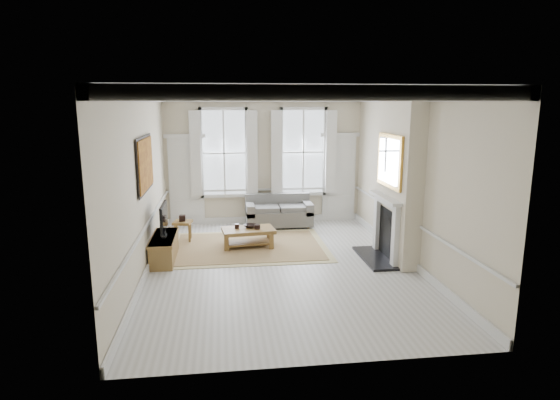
{
  "coord_description": "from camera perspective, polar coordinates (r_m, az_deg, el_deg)",
  "views": [
    {
      "loc": [
        -1.12,
        -8.76,
        3.19
      ],
      "look_at": [
        0.04,
        0.48,
        1.25
      ],
      "focal_mm": 30.0,
      "sensor_mm": 36.0,
      "label": 1
    }
  ],
  "objects": [
    {
      "name": "hearth",
      "position": [
        10.0,
        11.5,
        -6.93
      ],
      "size": [
        0.55,
        1.5,
        0.05
      ],
      "primitive_type": "cube",
      "color": "black",
      "rests_on": "floor"
    },
    {
      "name": "door_left",
      "position": [
        12.52,
        -11.34,
        2.17
      ],
      "size": [
        0.9,
        0.08,
        2.3
      ],
      "primitive_type": "cube",
      "color": "silver",
      "rests_on": "floor"
    },
    {
      "name": "tv",
      "position": [
        9.8,
        -13.99,
        -2.12
      ],
      "size": [
        0.08,
        0.9,
        0.68
      ],
      "color": "black",
      "rests_on": "tv_stand"
    },
    {
      "name": "back_wall",
      "position": [
        12.5,
        -1.98,
        4.92
      ],
      "size": [
        5.2,
        0.0,
        5.2
      ],
      "primitive_type": "plane",
      "rotation": [
        1.57,
        0.0,
        0.0
      ],
      "color": "beige",
      "rests_on": "floor"
    },
    {
      "name": "window_left",
      "position": [
        12.37,
        -6.84,
        5.71
      ],
      "size": [
        1.26,
        0.2,
        2.2
      ],
      "primitive_type": null,
      "color": "#B2BCC6",
      "rests_on": "back_wall"
    },
    {
      "name": "painting",
      "position": [
        9.24,
        -16.11,
        4.22
      ],
      "size": [
        0.05,
        1.66,
        1.06
      ],
      "primitive_type": "cube",
      "color": "#C58321",
      "rests_on": "left_wall"
    },
    {
      "name": "chimney_breast",
      "position": [
        9.75,
        14.27,
        2.61
      ],
      "size": [
        0.35,
        1.7,
        3.38
      ],
      "primitive_type": "cube",
      "color": "beige",
      "rests_on": "floor"
    },
    {
      "name": "ceiling",
      "position": [
        8.83,
        0.13,
        13.13
      ],
      "size": [
        7.2,
        7.2,
        0.0
      ],
      "primitive_type": "plane",
      "rotation": [
        3.14,
        0.0,
        0.0
      ],
      "color": "white",
      "rests_on": "back_wall"
    },
    {
      "name": "coffee_table",
      "position": [
        10.52,
        -3.88,
        -3.92
      ],
      "size": [
        1.21,
        0.79,
        0.43
      ],
      "rotation": [
        0.0,
        0.0,
        0.11
      ],
      "color": "brown",
      "rests_on": "rug"
    },
    {
      "name": "floor",
      "position": [
        9.39,
        0.12,
        -8.09
      ],
      "size": [
        7.2,
        7.2,
        0.0
      ],
      "primitive_type": "plane",
      "color": "#B7B5AD",
      "rests_on": "ground"
    },
    {
      "name": "right_wall",
      "position": [
        9.63,
        15.67,
        2.43
      ],
      "size": [
        0.0,
        7.2,
        7.2
      ],
      "primitive_type": "plane",
      "rotation": [
        1.57,
        0.0,
        -1.57
      ],
      "color": "beige",
      "rests_on": "floor"
    },
    {
      "name": "door_right",
      "position": [
        12.88,
        7.18,
        2.57
      ],
      "size": [
        0.9,
        0.08,
        2.3
      ],
      "primitive_type": "cube",
      "color": "silver",
      "rests_on": "floor"
    },
    {
      "name": "left_wall",
      "position": [
        9.01,
        -16.52,
        1.76
      ],
      "size": [
        0.0,
        7.2,
        7.2
      ],
      "primitive_type": "plane",
      "rotation": [
        1.57,
        0.0,
        1.57
      ],
      "color": "beige",
      "rests_on": "floor"
    },
    {
      "name": "tv_stand",
      "position": [
        9.97,
        -13.93,
        -5.73
      ],
      "size": [
        0.45,
        1.41,
        0.5
      ],
      "primitive_type": "cube",
      "color": "brown",
      "rests_on": "floor"
    },
    {
      "name": "ceramic_pot_a",
      "position": [
        10.52,
        -5.27,
        -3.2
      ],
      "size": [
        0.1,
        0.1,
        0.1
      ],
      "primitive_type": "cylinder",
      "color": "black",
      "rests_on": "coffee_table"
    },
    {
      "name": "ceramic_pot_b",
      "position": [
        10.45,
        -2.78,
        -3.28
      ],
      "size": [
        0.14,
        0.14,
        0.1
      ],
      "primitive_type": "cylinder",
      "color": "black",
      "rests_on": "coffee_table"
    },
    {
      "name": "sofa",
      "position": [
        12.29,
        -0.18,
        -1.59
      ],
      "size": [
        1.71,
        0.83,
        0.83
      ],
      "color": "#5E5E5B",
      "rests_on": "floor"
    },
    {
      "name": "rug",
      "position": [
        10.61,
        -3.86,
        -5.68
      ],
      "size": [
        3.5,
        2.6,
        0.02
      ],
      "primitive_type": "cube",
      "color": "#A38954",
      "rests_on": "floor"
    },
    {
      "name": "mirror",
      "position": [
        9.62,
        13.18,
        4.66
      ],
      "size": [
        0.06,
        1.26,
        1.06
      ],
      "primitive_type": "cube",
      "color": "gold",
      "rests_on": "chimney_breast"
    },
    {
      "name": "window_right",
      "position": [
        12.56,
        2.83,
        5.87
      ],
      "size": [
        1.26,
        0.2,
        2.2
      ],
      "primitive_type": null,
      "color": "#B2BCC6",
      "rests_on": "back_wall"
    },
    {
      "name": "bowl",
      "position": [
        10.59,
        -3.65,
        -3.17
      ],
      "size": [
        0.36,
        0.36,
        0.07
      ],
      "primitive_type": "imported",
      "rotation": [
        0.0,
        0.0,
        -0.39
      ],
      "color": "black",
      "rests_on": "coffee_table"
    },
    {
      "name": "fireplace",
      "position": [
        9.86,
        12.77,
        -2.95
      ],
      "size": [
        0.21,
        1.45,
        1.33
      ],
      "color": "silver",
      "rests_on": "floor"
    },
    {
      "name": "side_table",
      "position": [
        11.15,
        -11.78,
        -3.06
      ],
      "size": [
        0.47,
        0.47,
        0.49
      ],
      "rotation": [
        0.0,
        0.0,
        -0.19
      ],
      "color": "brown",
      "rests_on": "floor"
    }
  ]
}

